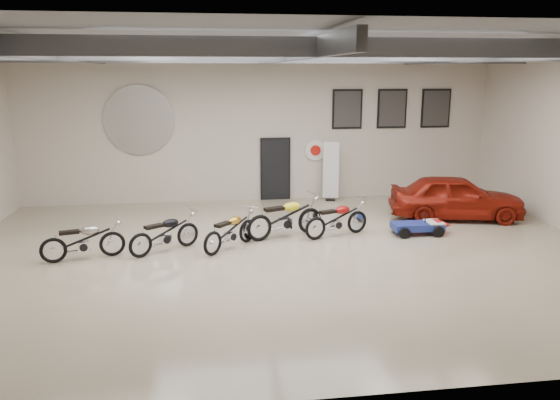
{
  "coord_description": "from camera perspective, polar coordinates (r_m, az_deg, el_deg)",
  "views": [
    {
      "loc": [
        -1.91,
        -12.48,
        4.37
      ],
      "look_at": [
        0.0,
        1.2,
        1.1
      ],
      "focal_mm": 35.0,
      "sensor_mm": 36.0,
      "label": 1
    }
  ],
  "objects": [
    {
      "name": "ceiling_beams",
      "position": [
        12.63,
        0.78,
        15.04
      ],
      "size": [
        15.8,
        11.8,
        0.32
      ],
      "primitive_type": null,
      "color": "#56585E",
      "rests_on": "ceiling"
    },
    {
      "name": "motorcycle_yellow",
      "position": [
        14.62,
        0.54,
        -1.74
      ],
      "size": [
        2.31,
        1.41,
        1.15
      ],
      "primitive_type": null,
      "rotation": [
        0.0,
        0.0,
        0.36
      ],
      "color": "silver",
      "rests_on": "floor"
    },
    {
      "name": "motorcycle_black",
      "position": [
        13.76,
        -11.97,
        -3.36
      ],
      "size": [
        1.9,
        1.54,
        0.98
      ],
      "primitive_type": null,
      "rotation": [
        0.0,
        0.0,
        0.59
      ],
      "color": "silver",
      "rests_on": "floor"
    },
    {
      "name": "go_kart",
      "position": [
        15.45,
        14.68,
        -2.37
      ],
      "size": [
        1.7,
        0.78,
        0.61
      ],
      "primitive_type": null,
      "rotation": [
        0.0,
        0.0,
        -0.01
      ],
      "color": "navy",
      "rests_on": "floor"
    },
    {
      "name": "door",
      "position": [
        18.88,
        -0.49,
        3.19
      ],
      "size": [
        0.92,
        0.08,
        2.1
      ],
      "primitive_type": "cube",
      "color": "black",
      "rests_on": "back_wall"
    },
    {
      "name": "poster_right",
      "position": [
        20.19,
        15.97,
        9.2
      ],
      "size": [
        1.05,
        0.08,
        1.35
      ],
      "primitive_type": null,
      "color": "black",
      "rests_on": "back_wall"
    },
    {
      "name": "logo_plaque",
      "position": [
        18.62,
        -14.51,
        8.06
      ],
      "size": [
        2.3,
        0.06,
        1.16
      ],
      "primitive_type": null,
      "color": "silver",
      "rests_on": "back_wall"
    },
    {
      "name": "poster_mid",
      "position": [
        19.6,
        11.63,
        9.33
      ],
      "size": [
        1.05,
        0.08,
        1.35
      ],
      "primitive_type": null,
      "color": "black",
      "rests_on": "back_wall"
    },
    {
      "name": "motorcycle_silver",
      "position": [
        13.73,
        -19.92,
        -3.92
      ],
      "size": [
        1.98,
        1.03,
        0.98
      ],
      "primitive_type": null,
      "rotation": [
        0.0,
        0.0,
        0.25
      ],
      "color": "silver",
      "rests_on": "floor"
    },
    {
      "name": "back_wall",
      "position": [
        18.67,
        -2.05,
        7.56
      ],
      "size": [
        16.0,
        0.02,
        5.0
      ],
      "primitive_type": "cube",
      "color": "beige",
      "rests_on": "floor"
    },
    {
      "name": "floor",
      "position": [
        13.36,
        0.72,
        -5.77
      ],
      "size": [
        16.0,
        12.0,
        0.01
      ],
      "primitive_type": "cube",
      "color": "tan",
      "rests_on": "ground"
    },
    {
      "name": "vintage_car",
      "position": [
        17.3,
        17.93,
        0.31
      ],
      "size": [
        2.37,
        4.17,
        1.34
      ],
      "primitive_type": "imported",
      "rotation": [
        0.0,
        0.0,
        1.36
      ],
      "color": "maroon",
      "rests_on": "floor"
    },
    {
      "name": "poster_left",
      "position": [
        19.13,
        7.04,
        9.41
      ],
      "size": [
        1.05,
        0.08,
        1.35
      ],
      "primitive_type": null,
      "color": "black",
      "rests_on": "back_wall"
    },
    {
      "name": "motorcycle_gold",
      "position": [
        13.75,
        -5.2,
        -3.14
      ],
      "size": [
        1.73,
        1.75,
        0.98
      ],
      "primitive_type": null,
      "rotation": [
        0.0,
        0.0,
        0.8
      ],
      "color": "silver",
      "rests_on": "floor"
    },
    {
      "name": "motorcycle_red",
      "position": [
        14.79,
        5.96,
        -1.92
      ],
      "size": [
        2.02,
        1.23,
        1.0
      ],
      "primitive_type": null,
      "rotation": [
        0.0,
        0.0,
        0.36
      ],
      "color": "silver",
      "rests_on": "floor"
    },
    {
      "name": "oil_sign",
      "position": [
        19.01,
        3.71,
        5.21
      ],
      "size": [
        0.72,
        0.1,
        0.72
      ],
      "primitive_type": null,
      "color": "white",
      "rests_on": "back_wall"
    },
    {
      "name": "ceiling",
      "position": [
        12.64,
        0.78,
        16.17
      ],
      "size": [
        16.0,
        12.0,
        0.01
      ],
      "primitive_type": "cube",
      "color": "slate",
      "rests_on": "back_wall"
    },
    {
      "name": "banner_stand",
      "position": [
        18.79,
        5.34,
        2.89
      ],
      "size": [
        0.57,
        0.32,
        1.98
      ],
      "primitive_type": null,
      "rotation": [
        0.0,
        0.0,
        -0.2
      ],
      "color": "white",
      "rests_on": "floor"
    }
  ]
}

